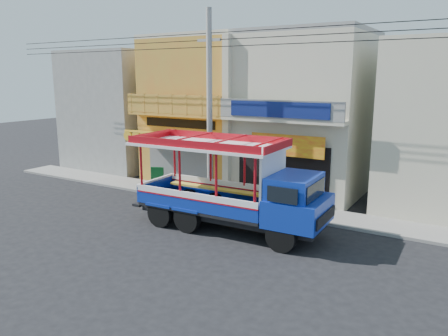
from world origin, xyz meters
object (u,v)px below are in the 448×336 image
object	(u,v)px
green_sign	(157,178)
songthaew_truck	(242,188)
potted_plant_a	(271,197)
utility_pole	(212,98)
potted_plant_b	(280,195)
potted_plant_c	(312,199)

from	to	relation	value
green_sign	songthaew_truck	bearing A→B (deg)	-26.75
potted_plant_a	utility_pole	bearing A→B (deg)	147.69
potted_plant_a	potted_plant_b	size ratio (longest dim) A/B	0.86
utility_pole	potted_plant_b	xyz separation A→B (m)	(3.13, 0.86, -4.37)
utility_pole	potted_plant_a	bearing A→B (deg)	11.56
songthaew_truck	potted_plant_a	distance (m)	3.54
songthaew_truck	green_sign	distance (m)	8.17
green_sign	potted_plant_c	xyz separation A→B (m)	(8.58, 0.51, -0.02)
utility_pole	green_sign	distance (m)	6.14
songthaew_truck	green_sign	world-z (taller)	songthaew_truck
potted_plant_a	potted_plant_c	world-z (taller)	potted_plant_a
green_sign	potted_plant_a	bearing A→B (deg)	-2.60
utility_pole	songthaew_truck	size ratio (longest dim) A/B	3.52
potted_plant_c	potted_plant_b	bearing A→B (deg)	-72.23
potted_plant_c	songthaew_truck	bearing A→B (deg)	-22.59
green_sign	potted_plant_b	bearing A→B (deg)	-0.16
songthaew_truck	potted_plant_c	distance (m)	4.54
green_sign	potted_plant_c	bearing A→B (deg)	3.43
potted_plant_b	songthaew_truck	bearing A→B (deg)	136.54
utility_pole	potted_plant_a	size ratio (longest dim) A/B	30.00
utility_pole	potted_plant_b	world-z (taller)	utility_pole
utility_pole	potted_plant_b	size ratio (longest dim) A/B	25.86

